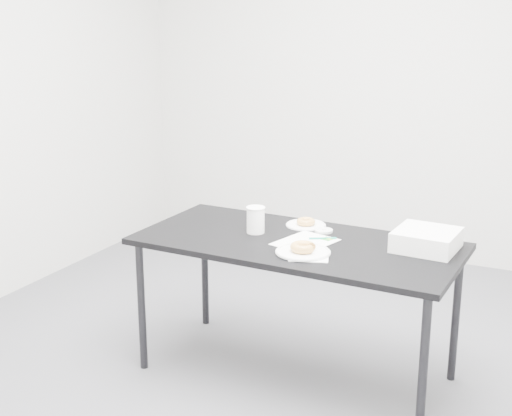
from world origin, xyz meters
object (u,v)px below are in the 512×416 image
at_px(table, 297,251).
at_px(scorecard, 305,242).
at_px(plate_far, 306,225).
at_px(plate_near, 303,252).
at_px(bakery_box, 426,240).
at_px(donut_far, 306,222).
at_px(donut_near, 303,247).
at_px(coffee_cup, 256,220).
at_px(pen, 323,238).

distance_m(table, scorecard, 0.07).
height_order(scorecard, plate_far, plate_far).
xyz_separation_m(scorecard, plate_far, (-0.10, 0.26, 0.00)).
relative_size(plate_near, bakery_box, 0.91).
distance_m(scorecard, plate_near, 0.17).
bearing_deg(table, donut_far, 104.45).
bearing_deg(scorecard, table, -168.45).
bearing_deg(donut_near, bakery_box, 31.64).
xyz_separation_m(donut_near, plate_far, (-0.15, 0.42, -0.03)).
xyz_separation_m(donut_near, coffee_cup, (-0.34, 0.19, 0.04)).
distance_m(scorecard, coffee_cup, 0.30).
height_order(scorecard, coffee_cup, coffee_cup).
distance_m(pen, plate_far, 0.25).
relative_size(table, plate_near, 6.22).
relative_size(pen, donut_far, 1.37).
height_order(scorecard, donut_near, donut_near).
height_order(pen, donut_far, donut_far).
xyz_separation_m(plate_near, donut_far, (-0.15, 0.42, 0.02)).
bearing_deg(plate_near, pen, 87.64).
relative_size(scorecard, pen, 2.15).
relative_size(pen, plate_near, 0.52).
distance_m(plate_near, bakery_box, 0.59).
distance_m(scorecard, plate_far, 0.28).
height_order(donut_far, coffee_cup, coffee_cup).
height_order(table, bakery_box, bakery_box).
height_order(scorecard, plate_near, plate_near).
relative_size(table, donut_near, 13.24).
relative_size(plate_far, donut_far, 2.13).
xyz_separation_m(plate_near, donut_near, (0.00, -0.00, 0.02)).
bearing_deg(coffee_cup, donut_near, -29.58).
distance_m(scorecard, donut_near, 0.17).
relative_size(plate_far, bakery_box, 0.74).
relative_size(coffee_cup, bakery_box, 0.48).
relative_size(plate_near, donut_near, 2.13).
xyz_separation_m(table, coffee_cup, (-0.24, 0.03, 0.12)).
distance_m(scorecard, pen, 0.10).
bearing_deg(table, plate_far, 104.45).
xyz_separation_m(donut_far, bakery_box, (0.66, -0.11, 0.03)).
relative_size(table, coffee_cup, 11.75).
height_order(pen, donut_near, donut_near).
relative_size(donut_near, bakery_box, 0.43).
bearing_deg(coffee_cup, donut_far, 50.65).
distance_m(plate_near, donut_near, 0.02).
height_order(pen, bakery_box, bakery_box).
distance_m(scorecard, bakery_box, 0.58).
relative_size(plate_near, donut_far, 2.62).
bearing_deg(bakery_box, pen, -167.72).
height_order(table, pen, pen).
xyz_separation_m(scorecard, donut_far, (-0.10, 0.26, 0.02)).
relative_size(donut_near, donut_far, 1.23).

